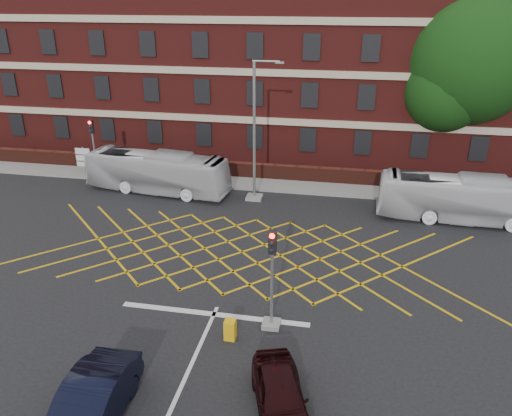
% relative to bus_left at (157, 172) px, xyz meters
% --- Properties ---
extents(ground, '(120.00, 120.00, 0.00)m').
position_rel_bus_left_xyz_m(ground, '(7.31, -9.27, -1.35)').
color(ground, black).
rests_on(ground, ground).
extents(victorian_building, '(51.00, 12.17, 20.40)m').
position_rel_bus_left_xyz_m(victorian_building, '(7.55, 12.73, 6.48)').
color(victorian_building, '#5B1917').
rests_on(victorian_building, ground).
extents(boundary_wall, '(56.00, 0.50, 1.10)m').
position_rel_bus_left_xyz_m(boundary_wall, '(7.31, 3.73, -0.80)').
color(boundary_wall, '#451912').
rests_on(boundary_wall, ground).
extents(far_pavement, '(60.00, 3.00, 0.12)m').
position_rel_bus_left_xyz_m(far_pavement, '(7.31, 2.73, -1.29)').
color(far_pavement, slate).
rests_on(far_pavement, ground).
extents(box_junction_hatching, '(8.22, 8.22, 0.02)m').
position_rel_bus_left_xyz_m(box_junction_hatching, '(7.31, -7.27, -1.35)').
color(box_junction_hatching, '#CC990C').
rests_on(box_junction_hatching, ground).
extents(stop_line, '(8.00, 0.30, 0.02)m').
position_rel_bus_left_xyz_m(stop_line, '(7.31, -12.77, -1.34)').
color(stop_line, silver).
rests_on(stop_line, ground).
extents(bus_left, '(9.94, 3.51, 2.71)m').
position_rel_bus_left_xyz_m(bus_left, '(0.00, 0.00, 0.00)').
color(bus_left, silver).
rests_on(bus_left, ground).
extents(bus_right, '(9.80, 2.61, 2.71)m').
position_rel_bus_left_xyz_m(bus_right, '(19.09, -1.05, -0.00)').
color(bus_right, silver).
rests_on(bus_right, ground).
extents(car_navy, '(1.84, 4.84, 1.58)m').
position_rel_bus_left_xyz_m(car_navy, '(5.15, -19.13, -0.57)').
color(car_navy, black).
rests_on(car_navy, ground).
extents(car_maroon, '(2.70, 4.24, 1.34)m').
position_rel_bus_left_xyz_m(car_maroon, '(10.76, -17.44, -0.68)').
color(car_maroon, black).
rests_on(car_maroon, ground).
extents(deciduous_tree, '(8.75, 8.75, 12.36)m').
position_rel_bus_left_xyz_m(deciduous_tree, '(20.05, 8.00, 6.03)').
color(deciduous_tree, black).
rests_on(deciduous_tree, ground).
extents(traffic_light_near, '(0.70, 0.70, 4.27)m').
position_rel_bus_left_xyz_m(traffic_light_near, '(9.78, -13.11, 0.41)').
color(traffic_light_near, slate).
rests_on(traffic_light_near, ground).
extents(traffic_light_far, '(0.70, 0.70, 4.27)m').
position_rel_bus_left_xyz_m(traffic_light_far, '(-5.17, 1.51, 0.41)').
color(traffic_light_far, slate).
rests_on(traffic_light_far, ground).
extents(street_lamp, '(2.25, 1.00, 8.70)m').
position_rel_bus_left_xyz_m(street_lamp, '(6.63, -0.09, 1.62)').
color(street_lamp, slate).
rests_on(street_lamp, ground).
extents(direction_signs, '(1.10, 0.16, 2.20)m').
position_rel_bus_left_xyz_m(direction_signs, '(-6.24, 1.76, 0.02)').
color(direction_signs, gray).
rests_on(direction_signs, ground).
extents(utility_cabinet, '(0.42, 0.42, 0.82)m').
position_rel_bus_left_xyz_m(utility_cabinet, '(8.34, -14.16, -0.94)').
color(utility_cabinet, '#ECAC0D').
rests_on(utility_cabinet, ground).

